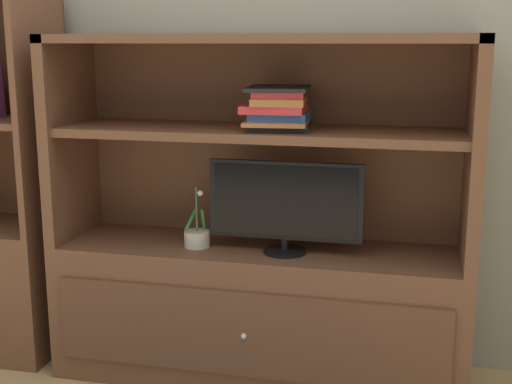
% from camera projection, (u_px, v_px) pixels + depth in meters
% --- Properties ---
extents(painted_rear_wall, '(6.00, 0.10, 2.80)m').
position_uv_depth(painted_rear_wall, '(277.00, 52.00, 3.12)').
color(painted_rear_wall, gray).
rests_on(painted_rear_wall, ground_plane).
extents(media_console, '(1.76, 0.51, 1.48)m').
position_uv_depth(media_console, '(259.00, 274.00, 2.99)').
color(media_console, brown).
rests_on(media_console, ground_plane).
extents(tv_monitor, '(0.64, 0.18, 0.38)m').
position_uv_depth(tv_monitor, '(285.00, 204.00, 2.84)').
color(tv_monitor, black).
rests_on(tv_monitor, media_console).
extents(potted_plant, '(0.11, 0.11, 0.26)m').
position_uv_depth(potted_plant, '(197.00, 237.00, 2.96)').
color(potted_plant, beige).
rests_on(potted_plant, media_console).
extents(magazine_stack, '(0.29, 0.37, 0.17)m').
position_uv_depth(magazine_stack, '(279.00, 108.00, 2.81)').
color(magazine_stack, black).
rests_on(magazine_stack, media_console).
extents(bookshelf_tall, '(0.50, 0.45, 1.69)m').
position_uv_depth(bookshelf_tall, '(6.00, 238.00, 3.26)').
color(bookshelf_tall, brown).
rests_on(bookshelf_tall, ground_plane).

